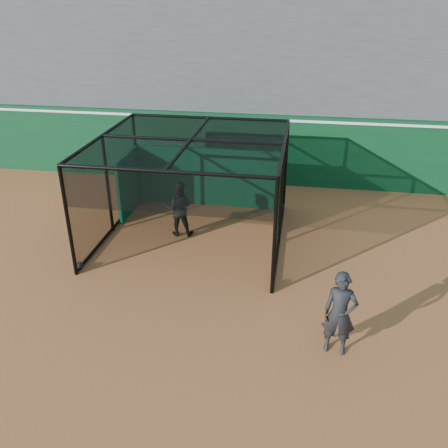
# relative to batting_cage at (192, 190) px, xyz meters

# --- Properties ---
(ground) EXTENTS (120.00, 120.00, 0.00)m
(ground) POSITION_rel_batting_cage_xyz_m (0.33, -3.87, -1.41)
(ground) COLOR #98532C
(ground) RESTS_ON ground
(outfield_wall) EXTENTS (50.00, 0.50, 2.50)m
(outfield_wall) POSITION_rel_batting_cage_xyz_m (0.33, 4.63, -0.12)
(outfield_wall) COLOR #0A3B1C
(outfield_wall) RESTS_ON ground
(grandstand) EXTENTS (50.00, 7.85, 8.95)m
(grandstand) POSITION_rel_batting_cage_xyz_m (0.33, 8.40, 3.06)
(grandstand) COLOR #4C4C4F
(grandstand) RESTS_ON ground
(batting_cage) EXTENTS (4.92, 4.94, 2.83)m
(batting_cage) POSITION_rel_batting_cage_xyz_m (0.00, 0.00, 0.00)
(batting_cage) COLOR black
(batting_cage) RESTS_ON ground
(batter) EXTENTS (0.85, 0.70, 1.60)m
(batter) POSITION_rel_batting_cage_xyz_m (-0.43, 0.10, -0.61)
(batter) COLOR black
(batter) RESTS_ON ground
(on_deck_player) EXTENTS (0.67, 0.48, 1.73)m
(on_deck_player) POSITION_rel_batting_cage_xyz_m (3.78, -4.20, -0.55)
(on_deck_player) COLOR black
(on_deck_player) RESTS_ON ground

